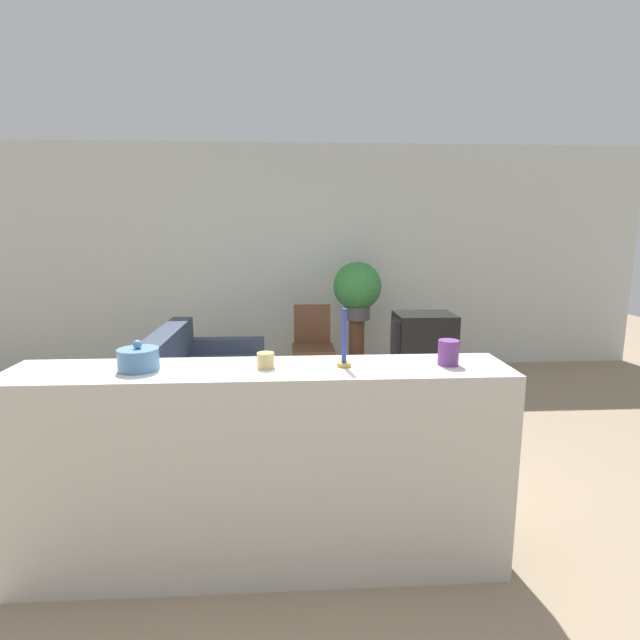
% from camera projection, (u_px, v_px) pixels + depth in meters
% --- Properties ---
extents(ground_plane, '(14.00, 14.00, 0.00)m').
position_uv_depth(ground_plane, '(268.00, 522.00, 2.94)').
color(ground_plane, gray).
extents(wall_back, '(9.00, 0.06, 2.70)m').
position_uv_depth(wall_back, '(278.00, 259.00, 6.07)').
color(wall_back, silver).
rests_on(wall_back, ground_plane).
extents(couch, '(0.93, 1.79, 0.81)m').
position_uv_depth(couch, '(201.00, 393.00, 4.36)').
color(couch, '#384256').
rests_on(couch, ground_plane).
extents(tv_stand, '(0.71, 0.60, 0.42)m').
position_uv_depth(tv_stand, '(422.00, 381.00, 4.97)').
color(tv_stand, brown).
rests_on(tv_stand, ground_plane).
extents(television, '(0.57, 0.47, 0.48)m').
position_uv_depth(television, '(423.00, 338.00, 4.89)').
color(television, black).
rests_on(television, tv_stand).
extents(wooden_chair, '(0.44, 0.44, 0.90)m').
position_uv_depth(wooden_chair, '(313.00, 342.00, 5.33)').
color(wooden_chair, brown).
rests_on(wooden_chair, ground_plane).
extents(plant_stand, '(0.17, 0.17, 0.70)m').
position_uv_depth(plant_stand, '(356.00, 350.00, 5.68)').
color(plant_stand, brown).
rests_on(plant_stand, ground_plane).
extents(potted_plant, '(0.54, 0.54, 0.65)m').
position_uv_depth(potted_plant, '(357.00, 288.00, 5.55)').
color(potted_plant, '#4C4C51').
rests_on(potted_plant, plant_stand).
extents(foreground_counter, '(2.42, 0.44, 1.05)m').
position_uv_depth(foreground_counter, '(263.00, 469.00, 2.50)').
color(foreground_counter, beige).
rests_on(foreground_counter, ground_plane).
extents(decorative_bowl, '(0.19, 0.19, 0.15)m').
position_uv_depth(decorative_bowl, '(138.00, 359.00, 2.36)').
color(decorative_bowl, '#4C7AAD').
rests_on(decorative_bowl, foreground_counter).
extents(candle_jar, '(0.08, 0.08, 0.07)m').
position_uv_depth(candle_jar, '(266.00, 360.00, 2.40)').
color(candle_jar, tan).
rests_on(candle_jar, foreground_counter).
extents(candlestick, '(0.07, 0.07, 0.29)m').
position_uv_depth(candlestick, '(344.00, 347.00, 2.41)').
color(candlestick, '#B7933D').
rests_on(candlestick, foreground_counter).
extents(coffee_tin, '(0.10, 0.10, 0.12)m').
position_uv_depth(coffee_tin, '(448.00, 353.00, 2.44)').
color(coffee_tin, '#66337F').
rests_on(coffee_tin, foreground_counter).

